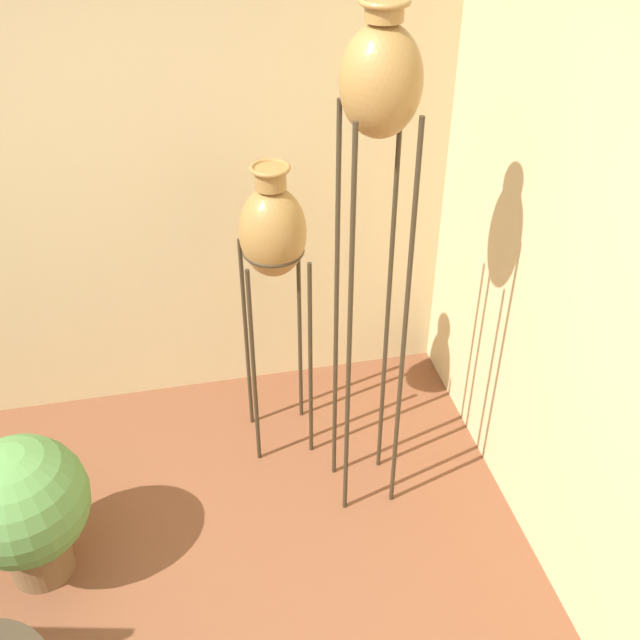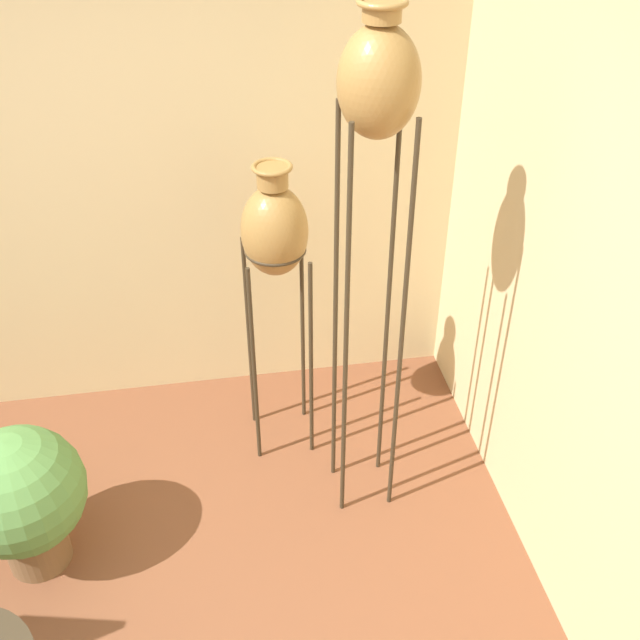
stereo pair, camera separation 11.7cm
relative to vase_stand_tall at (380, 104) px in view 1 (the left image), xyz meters
The scene contains 4 objects.
wall_back 1.65m from the vase_stand_tall, 142.18° to the left, with size 7.75×0.06×2.70m.
vase_stand_tall is the anchor object (origin of this frame).
vase_stand_medium 0.88m from the vase_stand_tall, 127.89° to the left, with size 0.29×0.29×1.51m.
potted_plant 2.09m from the vase_stand_tall, behind, with size 0.54×0.54×0.70m.
Camera 1 is at (0.51, -1.44, 2.76)m, focal length 42.00 mm.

